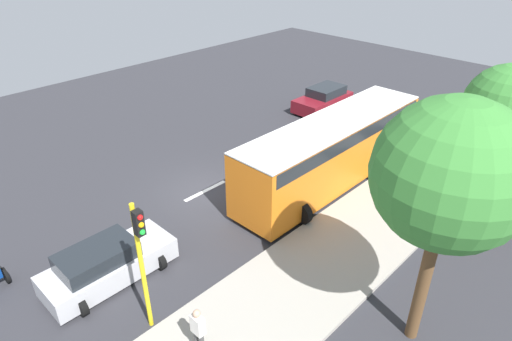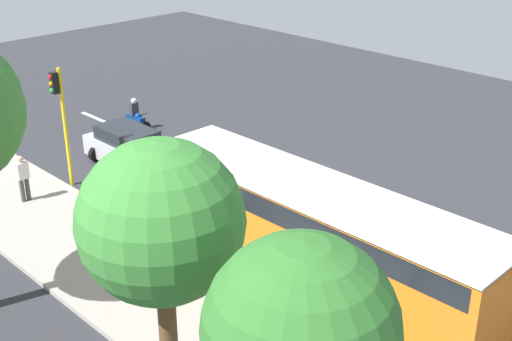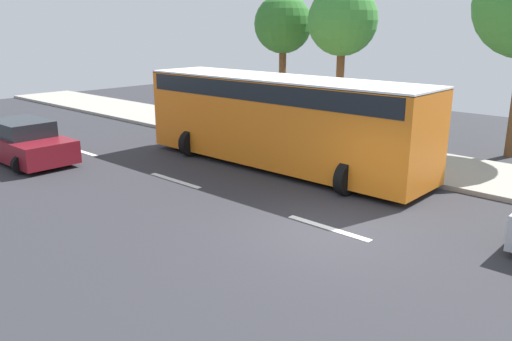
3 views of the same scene
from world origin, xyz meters
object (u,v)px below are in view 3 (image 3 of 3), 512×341
Objects in this scene: car_maroon at (26,143)px; city_bus at (280,115)px; street_tree_center at (283,25)px; street_tree_north at (342,22)px.

car_maroon is 9.35m from city_bus.
city_bus is 9.03m from street_tree_center.
street_tree_north is 1.04× the size of street_tree_center.
street_tree_center is (6.61, 5.36, 3.03)m from city_bus.
city_bus is at bearing -51.48° from car_maroon.
street_tree_north is at bearing 14.79° from city_bus.
street_tree_north is at bearing -96.70° from street_tree_center.
street_tree_center is (12.39, -1.91, 4.16)m from car_maroon.
car_maroon is 0.38× the size of city_bus.
car_maroon is at bearing 128.52° from city_bus.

